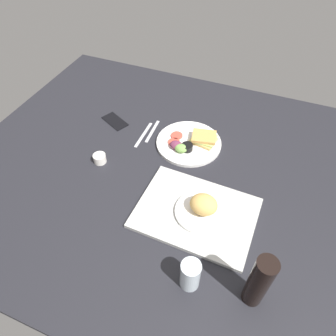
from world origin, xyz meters
TOP-DOWN VIEW (x-y plane):
  - ground_plane at (0.00, 0.00)cm, footprint 190.00×150.00cm
  - serving_tray at (-15.71, 18.12)cm, footprint 45.99×34.37cm
  - bread_plate_near at (-17.76, 17.68)cm, footprint 19.33×19.33cm
  - plate_with_salad at (-0.87, -17.99)cm, footprint 30.64×30.64cm
  - drinking_glass at (-22.28, 44.57)cm, footprint 6.51×6.51cm
  - soda_bottle at (-42.10, 41.56)cm, footprint 6.40×6.40cm
  - espresso_cup at (33.15, 7.29)cm, footprint 5.60×5.60cm
  - fork at (19.78, -20.40)cm, footprint 2.26×17.05cm
  - knife at (22.78, -16.40)cm, footprint 1.70×19.02cm
  - cell_phone at (40.80, -20.34)cm, footprint 16.10×12.80cm

SIDE VIEW (x-z plane):
  - ground_plane at x=0.00cm, z-range -3.00..0.00cm
  - fork at x=19.78cm, z-range 0.00..0.50cm
  - knife at x=22.78cm, z-range 0.00..0.50cm
  - cell_phone at x=40.80cm, z-range 0.00..0.80cm
  - serving_tray at x=-15.71cm, z-range 0.00..1.60cm
  - plate_with_salad at x=-0.87cm, z-range -1.07..4.33cm
  - espresso_cup at x=33.15cm, z-range 0.00..4.00cm
  - bread_plate_near at x=-17.76cm, z-range 0.45..9.05cm
  - drinking_glass at x=-22.28cm, z-range 0.00..12.18cm
  - soda_bottle at x=-42.10cm, z-range 0.00..23.51cm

